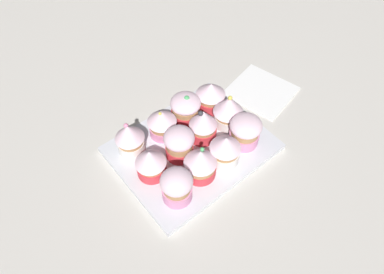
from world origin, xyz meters
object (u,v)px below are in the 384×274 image
object	(u,v)px
cupcake_1	(200,163)
cupcake_2	(225,149)
cupcake_11	(211,95)
cupcake_10	(186,108)
cupcake_3	(245,130)
cupcake_5	(181,145)
cupcake_8	(130,138)
cupcake_6	(203,124)
cupcake_4	(151,162)
baking_tray	(192,148)
napkin	(261,90)
cupcake_9	(162,122)
cupcake_0	(177,186)
cupcake_7	(228,110)

from	to	relation	value
cupcake_1	cupcake_2	distance (cm)	5.53
cupcake_11	cupcake_10	bearing A→B (deg)	173.51
cupcake_3	cupcake_5	distance (cm)	12.94
cupcake_2	cupcake_8	size ratio (longest dim) A/B	0.89
cupcake_6	cupcake_2	bearing A→B (deg)	-94.50
cupcake_4	cupcake_10	xyz separation A→B (cm)	(13.43, 6.63, -0.27)
cupcake_5	baking_tray	bearing A→B (deg)	8.20
baking_tray	napkin	size ratio (longest dim) A/B	2.18
baking_tray	cupcake_1	world-z (taller)	cupcake_1
cupcake_3	cupcake_1	bearing A→B (deg)	-178.70
cupcake_1	napkin	world-z (taller)	cupcake_1
cupcake_9	cupcake_11	xyz separation A→B (cm)	(12.40, -0.43, -0.14)
cupcake_0	cupcake_5	size ratio (longest dim) A/B	1.02
cupcake_2	cupcake_6	size ratio (longest dim) A/B	0.87
cupcake_0	cupcake_2	bearing A→B (deg)	2.55
baking_tray	cupcake_1	size ratio (longest dim) A/B	4.12
cupcake_5	cupcake_11	size ratio (longest dim) A/B	1.06
cupcake_0	cupcake_10	distance (cm)	18.70
cupcake_4	cupcake_5	world-z (taller)	cupcake_5
cupcake_2	cupcake_11	bearing A→B (deg)	59.60
cupcake_5	cupcake_6	size ratio (longest dim) A/B	0.88
baking_tray	cupcake_6	size ratio (longest dim) A/B	3.73
cupcake_8	cupcake_9	world-z (taller)	cupcake_8
cupcake_3	cupcake_4	xyz separation A→B (cm)	(-18.47, 5.53, 0.00)
cupcake_6	cupcake_9	bearing A→B (deg)	134.46
cupcake_5	cupcake_6	bearing A→B (deg)	8.92
cupcake_1	cupcake_7	bearing A→B (deg)	25.76
cupcake_6	cupcake_10	bearing A→B (deg)	85.12
cupcake_2	cupcake_4	distance (cm)	13.93
cupcake_1	cupcake_4	size ratio (longest dim) A/B	1.08
cupcake_4	cupcake_9	world-z (taller)	cupcake_9
cupcake_3	cupcake_6	distance (cm)	8.25
cupcake_7	cupcake_10	world-z (taller)	cupcake_7
baking_tray	cupcake_7	size ratio (longest dim) A/B	3.70
cupcake_4	cupcake_8	distance (cm)	6.80
cupcake_10	cupcake_11	xyz separation A→B (cm)	(6.18, -0.70, 0.21)
cupcake_0	cupcake_8	xyz separation A→B (cm)	(-0.58, 13.74, 0.18)
baking_tray	cupcake_3	xyz separation A→B (cm)	(8.79, -5.54, 4.00)
cupcake_3	cupcake_7	world-z (taller)	cupcake_7
cupcake_0	cupcake_9	size ratio (longest dim) A/B	1.03
cupcake_0	cupcake_3	distance (cm)	17.94
napkin	baking_tray	bearing A→B (deg)	-173.12
cupcake_2	cupcake_6	xyz separation A→B (cm)	(0.55, 6.98, 0.34)
cupcake_7	cupcake_10	distance (cm)	8.70
cupcake_3	cupcake_10	distance (cm)	13.17
cupcake_7	cupcake_2	bearing A→B (deg)	-135.90
cupcake_10	napkin	bearing A→B (deg)	-11.31
cupcake_9	baking_tray	bearing A→B (deg)	-68.74
cupcake_4	cupcake_11	world-z (taller)	same
cupcake_9	cupcake_6	bearing A→B (deg)	-45.54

